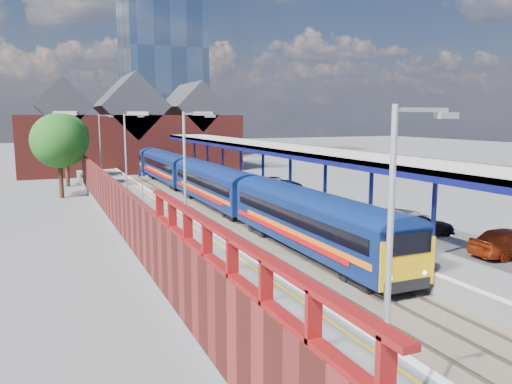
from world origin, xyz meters
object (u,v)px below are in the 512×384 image
Objects in this scene: parked_car_silver at (402,222)px; parked_car_red at (509,242)px; lamp_post_d at (101,144)px; parked_car_blue at (277,184)px; lamp_post_c at (128,155)px; parked_car_dark at (421,225)px; train at (189,173)px; platform_sign at (142,182)px; lamp_post_b at (188,180)px; lamp_post_a at (395,267)px.

parked_car_red is at bearing 172.00° from parked_car_silver.
parked_car_blue is (13.97, -12.40, -3.34)m from lamp_post_d.
parked_car_dark is (13.97, -15.27, -3.41)m from lamp_post_c.
lamp_post_d is (-7.86, 4.53, 2.87)m from train.
platform_sign reaches higher than parked_car_silver.
lamp_post_b is at bearing -90.00° from lamp_post_d.
parked_car_blue is (-0.00, 18.87, 0.07)m from parked_car_dark.
parked_car_dark is (13.97, 0.73, -3.41)m from lamp_post_b.
lamp_post_b reaches higher than platform_sign.
parked_car_blue is at bearing 1.33° from parked_car_red.
train is 9.42× the size of lamp_post_a.
parked_car_dark is at bearing -65.92° from lamp_post_d.
lamp_post_d reaches higher than parked_car_silver.
platform_sign is 12.76m from parked_car_blue.
parked_car_silver is (11.63, -16.83, -0.92)m from platform_sign.
lamp_post_b reaches higher than parked_car_red.
parked_car_red is (14.86, -36.44, -3.27)m from lamp_post_d.
lamp_post_c is 1.50× the size of parked_car_silver.
lamp_post_c reaches higher than train.
parked_car_blue is (-0.89, 24.04, -0.06)m from parked_car_red.
parked_car_dark is at bearing -170.16° from parked_car_blue.
parked_car_dark is (13.97, -31.27, -3.41)m from lamp_post_d.
parked_car_dark is (-0.89, 5.17, -0.14)m from parked_car_red.
parked_car_red is at bearing -77.62° from train.
parked_car_dark is (6.12, -26.74, -0.54)m from train.
parked_car_silver is 1.16× the size of parked_car_dark.
lamp_post_d reaches higher than platform_sign.
parked_car_red is at bearing -16.64° from lamp_post_b.
lamp_post_d reaches higher than parked_car_red.
lamp_post_b reaches higher than parked_car_silver.
train is 14.16× the size of parked_car_silver.
parked_car_blue is (13.97, 3.60, -3.34)m from lamp_post_c.
lamp_post_b is 24.30m from parked_car_blue.
lamp_post_a is 32.11m from platform_sign.
platform_sign is (-6.49, -9.47, 0.57)m from train.
lamp_post_d is 1.50× the size of parked_car_silver.
parked_car_dark is at bearing -53.85° from platform_sign.
lamp_post_d is 34.42m from parked_car_dark.
lamp_post_c reaches higher than parked_car_dark.
lamp_post_a is at bearing -92.44° from platform_sign.
platform_sign is (1.36, 2.00, -2.30)m from lamp_post_c.
parked_car_silver is (12.99, 1.17, -3.23)m from lamp_post_b.
parked_car_blue is (13.97, 33.60, -3.34)m from lamp_post_a.
lamp_post_a reaches higher than train.
train is at bearing -29.97° from lamp_post_d.
lamp_post_b is at bearing 154.36° from parked_car_blue.
parked_car_red is 24.06m from parked_car_blue.
train is 9.51m from lamp_post_d.
train is 42.30m from lamp_post_a.
parked_car_silver is at bearing -48.78° from lamp_post_c.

